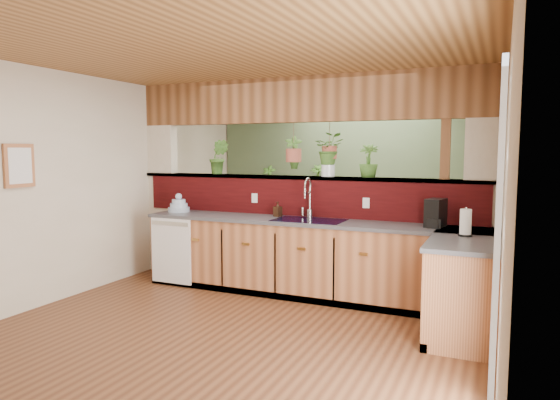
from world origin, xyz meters
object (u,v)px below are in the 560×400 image
at_px(soap_dispenser, 278,209).
at_px(shelving_console, 300,223).
at_px(glass_jar, 328,162).
at_px(paper_towel, 466,223).
at_px(coffee_maker, 435,214).
at_px(dish_stack, 179,206).
at_px(faucet, 308,196).

relative_size(soap_dispenser, shelving_console, 0.12).
height_order(soap_dispenser, glass_jar, glass_jar).
height_order(glass_jar, shelving_console, glass_jar).
xyz_separation_m(paper_towel, glass_jar, (-1.63, 0.78, 0.55)).
bearing_deg(shelving_console, coffee_maker, -57.72).
relative_size(dish_stack, coffee_maker, 0.94).
bearing_deg(glass_jar, shelving_console, 120.62).
distance_m(glass_jar, shelving_console, 2.45).
height_order(faucet, paper_towel, faucet).
relative_size(soap_dispenser, paper_towel, 0.66).
bearing_deg(dish_stack, coffee_maker, 0.37).
xyz_separation_m(faucet, glass_jar, (0.17, 0.22, 0.41)).
distance_m(faucet, paper_towel, 1.89).
height_order(soap_dispenser, coffee_maker, coffee_maker).
bearing_deg(shelving_console, paper_towel, -59.45).
bearing_deg(paper_towel, faucet, 162.64).
bearing_deg(glass_jar, soap_dispenser, -157.22).
xyz_separation_m(paper_towel, shelving_console, (-2.76, 2.68, -0.52)).
bearing_deg(coffee_maker, shelving_console, 151.18).
xyz_separation_m(coffee_maker, paper_towel, (0.33, -0.46, -0.01)).
distance_m(dish_stack, coffee_maker, 3.25).
bearing_deg(faucet, coffee_maker, -4.07).
height_order(dish_stack, coffee_maker, coffee_maker).
bearing_deg(faucet, paper_towel, -17.36).
xyz_separation_m(faucet, soap_dispenser, (-0.39, -0.01, -0.17)).
xyz_separation_m(soap_dispenser, shelving_console, (-0.56, 2.14, -0.49)).
bearing_deg(dish_stack, shelving_console, 70.04).
xyz_separation_m(dish_stack, coffee_maker, (3.24, 0.02, 0.06)).
xyz_separation_m(faucet, dish_stack, (-1.77, -0.13, -0.19)).
bearing_deg(shelving_console, dish_stack, -125.17).
bearing_deg(soap_dispenser, glass_jar, 22.78).
distance_m(paper_towel, shelving_console, 3.88).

